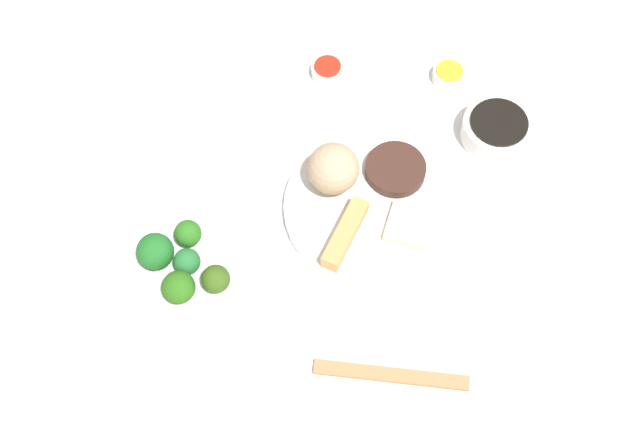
% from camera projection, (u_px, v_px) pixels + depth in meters
% --- Properties ---
extents(tabletop, '(2.20, 2.20, 0.02)m').
position_uv_depth(tabletop, '(382.00, 202.00, 1.27)').
color(tabletop, white).
rests_on(tabletop, ground).
extents(main_plate, '(0.26, 0.26, 0.02)m').
position_uv_depth(main_plate, '(370.00, 207.00, 1.24)').
color(main_plate, white).
rests_on(main_plate, tabletop).
extents(rice_scoop, '(0.08, 0.08, 0.08)m').
position_uv_depth(rice_scoop, '(333.00, 169.00, 1.22)').
color(rice_scoop, tan).
rests_on(rice_scoop, main_plate).
extents(spring_roll, '(0.12, 0.06, 0.03)m').
position_uv_depth(spring_roll, '(345.00, 234.00, 1.20)').
color(spring_roll, tan).
rests_on(spring_roll, main_plate).
extents(crab_rangoon_wonton, '(0.09, 0.09, 0.01)m').
position_uv_depth(crab_rangoon_wonton, '(410.00, 226.00, 1.21)').
color(crab_rangoon_wonton, beige).
rests_on(crab_rangoon_wonton, main_plate).
extents(stir_fry_heap, '(0.09, 0.09, 0.02)m').
position_uv_depth(stir_fry_heap, '(395.00, 169.00, 1.25)').
color(stir_fry_heap, '#3E261E').
rests_on(stir_fry_heap, main_plate).
extents(broccoli_plate, '(0.24, 0.24, 0.01)m').
position_uv_depth(broccoli_plate, '(189.00, 272.00, 1.19)').
color(broccoli_plate, white).
rests_on(broccoli_plate, tabletop).
extents(broccoli_floret_0, '(0.05, 0.05, 0.05)m').
position_uv_depth(broccoli_floret_0, '(179.00, 287.00, 1.15)').
color(broccoli_floret_0, '#2D6C19').
rests_on(broccoli_floret_0, broccoli_plate).
extents(broccoli_floret_1, '(0.04, 0.04, 0.04)m').
position_uv_depth(broccoli_floret_1, '(187.00, 261.00, 1.17)').
color(broccoli_floret_1, '#277435').
rests_on(broccoli_floret_1, broccoli_plate).
extents(broccoli_floret_2, '(0.05, 0.05, 0.05)m').
position_uv_depth(broccoli_floret_2, '(155.00, 252.00, 1.17)').
color(broccoli_floret_2, '#206E28').
rests_on(broccoli_floret_2, broccoli_plate).
extents(broccoli_floret_3, '(0.04, 0.04, 0.04)m').
position_uv_depth(broccoli_floret_3, '(188.00, 234.00, 1.19)').
color(broccoli_floret_3, '#2E7320').
rests_on(broccoli_floret_3, broccoli_plate).
extents(broccoli_floret_4, '(0.04, 0.04, 0.04)m').
position_uv_depth(broccoli_floret_4, '(216.00, 279.00, 1.16)').
color(broccoli_floret_4, '#395E1B').
rests_on(broccoli_floret_4, broccoli_plate).
extents(soy_sauce_bowl, '(0.11, 0.11, 0.04)m').
position_uv_depth(soy_sauce_bowl, '(497.00, 130.00, 1.30)').
color(soy_sauce_bowl, white).
rests_on(soy_sauce_bowl, tabletop).
extents(soy_sauce_bowl_liquid, '(0.09, 0.09, 0.00)m').
position_uv_depth(soy_sauce_bowl_liquid, '(499.00, 122.00, 1.28)').
color(soy_sauce_bowl_liquid, black).
rests_on(soy_sauce_bowl_liquid, soy_sauce_bowl).
extents(sauce_ramekin_sweet_and_sour, '(0.05, 0.05, 0.02)m').
position_uv_depth(sauce_ramekin_sweet_and_sour, '(328.00, 71.00, 1.36)').
color(sauce_ramekin_sweet_and_sour, white).
rests_on(sauce_ramekin_sweet_and_sour, tabletop).
extents(sauce_ramekin_sweet_and_sour_liquid, '(0.04, 0.04, 0.00)m').
position_uv_depth(sauce_ramekin_sweet_and_sour_liquid, '(328.00, 66.00, 1.35)').
color(sauce_ramekin_sweet_and_sour_liquid, red).
rests_on(sauce_ramekin_sweet_and_sour_liquid, sauce_ramekin_sweet_and_sour).
extents(sauce_ramekin_hot_mustard, '(0.05, 0.05, 0.02)m').
position_uv_depth(sauce_ramekin_hot_mustard, '(449.00, 75.00, 1.36)').
color(sauce_ramekin_hot_mustard, white).
rests_on(sauce_ramekin_hot_mustard, tabletop).
extents(sauce_ramekin_hot_mustard_liquid, '(0.04, 0.04, 0.00)m').
position_uv_depth(sauce_ramekin_hot_mustard_liquid, '(450.00, 71.00, 1.35)').
color(sauce_ramekin_hot_mustard_liquid, yellow).
rests_on(sauce_ramekin_hot_mustard_liquid, sauce_ramekin_hot_mustard).
extents(chopsticks_pair, '(0.14, 0.18, 0.01)m').
position_uv_depth(chopsticks_pair, '(391.00, 375.00, 1.12)').
color(chopsticks_pair, '#AC8051').
rests_on(chopsticks_pair, tabletop).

